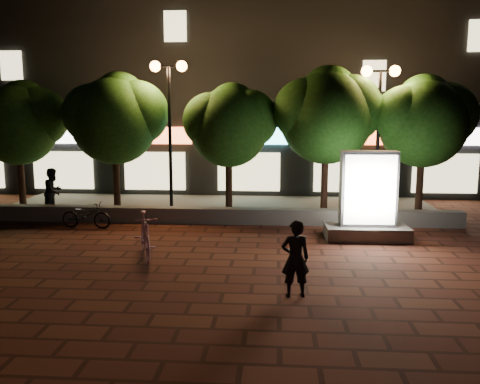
# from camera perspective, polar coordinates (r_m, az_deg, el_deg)

# --- Properties ---
(ground) EXTENTS (80.00, 80.00, 0.00)m
(ground) POSITION_cam_1_polar(r_m,az_deg,el_deg) (12.22, -6.09, -7.72)
(ground) COLOR #54281A
(ground) RESTS_ON ground
(retaining_wall) EXTENTS (16.00, 0.45, 0.50)m
(retaining_wall) POSITION_cam_1_polar(r_m,az_deg,el_deg) (15.98, -3.56, -2.73)
(retaining_wall) COLOR #5E5C57
(retaining_wall) RESTS_ON ground
(sidewalk) EXTENTS (16.00, 5.00, 0.08)m
(sidewalk) POSITION_cam_1_polar(r_m,az_deg,el_deg) (18.46, -2.51, -1.78)
(sidewalk) COLOR #5E5C57
(sidewalk) RESTS_ON ground
(building_block) EXTENTS (28.00, 8.12, 11.30)m
(building_block) POSITION_cam_1_polar(r_m,az_deg,el_deg) (24.63, -0.80, 12.54)
(building_block) COLOR black
(building_block) RESTS_ON ground
(tree_far_left) EXTENTS (3.36, 2.80, 4.63)m
(tree_far_left) POSITION_cam_1_polar(r_m,az_deg,el_deg) (19.24, -24.18, 7.63)
(tree_far_left) COLOR black
(tree_far_left) RESTS_ON sidewalk
(tree_left) EXTENTS (3.60, 3.00, 4.89)m
(tree_left) POSITION_cam_1_polar(r_m,az_deg,el_deg) (17.86, -14.16, 8.58)
(tree_left) COLOR black
(tree_left) RESTS_ON sidewalk
(tree_mid) EXTENTS (3.24, 2.70, 4.50)m
(tree_mid) POSITION_cam_1_polar(r_m,az_deg,el_deg) (17.04, -1.13, 8.07)
(tree_mid) COLOR black
(tree_mid) RESTS_ON sidewalk
(tree_right) EXTENTS (3.72, 3.10, 5.07)m
(tree_right) POSITION_cam_1_polar(r_m,az_deg,el_deg) (17.05, 10.14, 9.11)
(tree_right) COLOR black
(tree_right) RESTS_ON sidewalk
(tree_far_right) EXTENTS (3.48, 2.90, 4.76)m
(tree_far_right) POSITION_cam_1_polar(r_m,az_deg,el_deg) (17.66, 20.60, 8.03)
(tree_far_right) COLOR black
(tree_far_right) RESTS_ON sidewalk
(street_lamp_left) EXTENTS (1.26, 0.36, 5.18)m
(street_lamp_left) POSITION_cam_1_polar(r_m,az_deg,el_deg) (17.10, -8.21, 10.71)
(street_lamp_left) COLOR black
(street_lamp_left) RESTS_ON sidewalk
(street_lamp_right) EXTENTS (1.26, 0.36, 4.98)m
(street_lamp_right) POSITION_cam_1_polar(r_m,az_deg,el_deg) (17.04, 15.85, 10.01)
(street_lamp_right) COLOR black
(street_lamp_right) RESTS_ON sidewalk
(ad_kiosk) EXTENTS (2.34, 1.21, 2.50)m
(ad_kiosk) POSITION_cam_1_polar(r_m,az_deg,el_deg) (14.28, 14.55, -1.33)
(ad_kiosk) COLOR #5E5C57
(ad_kiosk) RESTS_ON ground
(scooter_pink) EXTENTS (1.14, 1.92, 1.11)m
(scooter_pink) POSITION_cam_1_polar(r_m,az_deg,el_deg) (12.37, -10.92, -4.95)
(scooter_pink) COLOR #C2839F
(scooter_pink) RESTS_ON ground
(rider) EXTENTS (0.60, 0.45, 1.52)m
(rider) POSITION_cam_1_polar(r_m,az_deg,el_deg) (9.62, 6.42, -7.67)
(rider) COLOR black
(rider) RESTS_ON ground
(scooter_parked) EXTENTS (1.61, 0.66, 0.83)m
(scooter_parked) POSITION_cam_1_polar(r_m,az_deg,el_deg) (15.94, -17.40, -2.57)
(scooter_parked) COLOR black
(scooter_parked) RESTS_ON ground
(pedestrian) EXTENTS (0.73, 0.88, 1.61)m
(pedestrian) POSITION_cam_1_polar(r_m,az_deg,el_deg) (17.96, -20.80, 0.06)
(pedestrian) COLOR black
(pedestrian) RESTS_ON sidewalk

